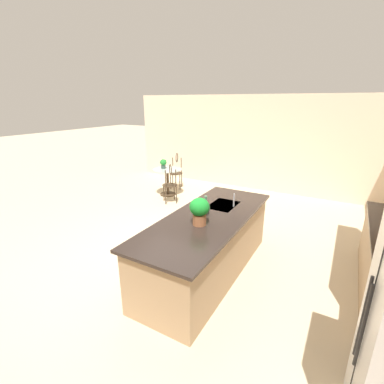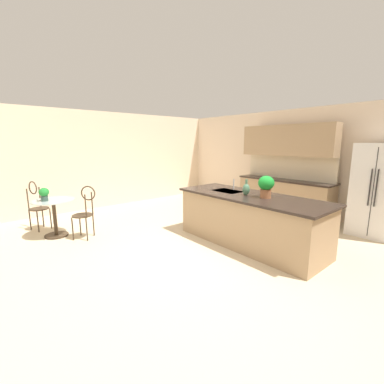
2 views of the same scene
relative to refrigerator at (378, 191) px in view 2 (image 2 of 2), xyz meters
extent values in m
plane|color=beige|center=(-1.65, -3.14, -0.92)|extent=(40.00, 40.00, 0.00)
cube|color=beige|center=(-1.65, 0.52, 0.43)|extent=(9.00, 0.12, 2.70)
cube|color=beige|center=(-5.91, -3.14, 0.43)|extent=(0.12, 7.80, 2.70)
cube|color=tan|center=(-1.35, -2.29, -0.48)|extent=(2.70, 0.96, 0.88)
cube|color=#2D231E|center=(-1.35, -2.29, -0.02)|extent=(2.80, 1.06, 0.04)
cube|color=#B2B5BA|center=(-1.90, -2.29, -0.02)|extent=(0.56, 0.40, 0.03)
cube|color=tan|center=(-2.05, 0.06, -0.48)|extent=(2.40, 0.60, 0.88)
cube|color=#2D231E|center=(-2.05, 0.06, -0.02)|extent=(2.44, 0.64, 0.04)
cube|color=beige|center=(-2.05, 0.22, 0.30)|extent=(2.40, 0.04, 0.60)
cube|color=tan|center=(-2.05, 0.04, 0.98)|extent=(2.40, 0.36, 0.76)
cube|color=white|center=(0.00, 0.00, 0.00)|extent=(0.84, 0.72, 1.84)
cube|color=#28282B|center=(0.00, -0.36, 0.00)|extent=(0.01, 0.01, 1.69)
cylinder|color=#28282B|center=(-0.05, -0.38, 0.10)|extent=(0.02, 0.02, 0.70)
cylinder|color=#28282B|center=(0.05, -0.38, 0.10)|extent=(0.02, 0.02, 0.70)
cylinder|color=#3D2D1E|center=(-4.10, -4.91, -0.91)|extent=(0.44, 0.44, 0.03)
cylinder|color=#3D2D1E|center=(-4.10, -4.91, -0.54)|extent=(0.07, 0.07, 0.69)
cylinder|color=#B2C6C1|center=(-4.10, -4.91, -0.19)|extent=(0.80, 0.80, 0.01)
cylinder|color=#3D2D1E|center=(-4.68, -4.87, -0.70)|extent=(0.03, 0.03, 0.45)
cylinder|color=#3D2D1E|center=(-4.58, -5.13, -0.70)|extent=(0.03, 0.03, 0.45)
cylinder|color=#3D2D1E|center=(-4.94, -4.97, -0.70)|extent=(0.03, 0.03, 0.45)
cylinder|color=#3D2D1E|center=(-4.84, -5.23, -0.70)|extent=(0.03, 0.03, 0.45)
cylinder|color=#3D2D1E|center=(-4.76, -5.05, -0.46)|extent=(0.49, 0.49, 0.02)
cylinder|color=#3D2D1E|center=(-4.95, -4.99, -0.25)|extent=(0.03, 0.03, 0.45)
cylinder|color=#3D2D1E|center=(-4.85, -5.23, -0.25)|extent=(0.03, 0.03, 0.45)
torus|color=#3D2D1E|center=(-4.90, -5.11, -0.02)|extent=(0.27, 0.12, 0.28)
cylinder|color=#3D2D1E|center=(-3.64, -4.72, -0.70)|extent=(0.03, 0.03, 0.45)
cylinder|color=#3D2D1E|center=(-3.83, -4.52, -0.70)|extent=(0.03, 0.03, 0.45)
cylinder|color=#3D2D1E|center=(-3.44, -4.52, -0.70)|extent=(0.03, 0.03, 0.45)
cylinder|color=#3D2D1E|center=(-3.63, -4.32, -0.70)|extent=(0.03, 0.03, 0.45)
cylinder|color=#3D2D1E|center=(-3.64, -4.52, -0.46)|extent=(0.54, 0.54, 0.02)
cylinder|color=#3D2D1E|center=(-3.44, -4.51, -0.25)|extent=(0.03, 0.03, 0.45)
cylinder|color=#3D2D1E|center=(-3.62, -4.32, -0.25)|extent=(0.03, 0.03, 0.45)
torus|color=#3D2D1E|center=(-3.53, -4.41, -0.02)|extent=(0.22, 0.22, 0.28)
cylinder|color=#B2B5BA|center=(-1.90, -2.11, 0.11)|extent=(0.02, 0.02, 0.22)
cylinder|color=#385147|center=(-4.12, -5.05, -0.13)|extent=(0.12, 0.12, 0.10)
ellipsoid|color=#258B34|center=(-4.12, -5.05, -0.01)|extent=(0.18, 0.18, 0.17)
cylinder|color=#9E603D|center=(-1.05, -2.27, 0.07)|extent=(0.18, 0.18, 0.15)
ellipsoid|color=#1B932E|center=(-1.05, -2.27, 0.26)|extent=(0.27, 0.27, 0.24)
ellipsoid|color=#4C7A5B|center=(-1.40, -2.36, 0.10)|extent=(0.13, 0.13, 0.21)
cylinder|color=#4C7A5B|center=(-1.40, -2.36, 0.25)|extent=(0.04, 0.04, 0.08)
camera|label=1|loc=(1.97, -0.66, 1.60)|focal=25.83mm
camera|label=2|loc=(1.44, -6.03, 0.93)|focal=24.24mm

